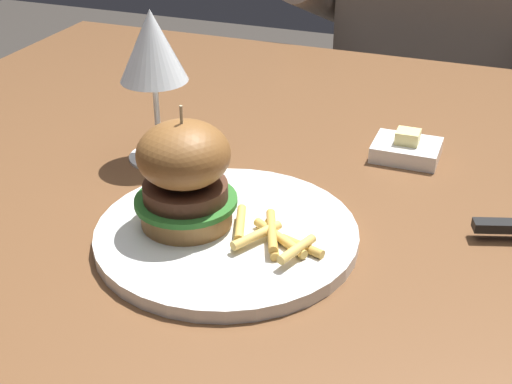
{
  "coord_description": "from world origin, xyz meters",
  "views": [
    {
      "loc": [
        0.16,
        -0.74,
        1.13
      ],
      "look_at": [
        -0.06,
        -0.15,
        0.78
      ],
      "focal_mm": 50.0,
      "sensor_mm": 36.0,
      "label": 1
    }
  ],
  "objects_px": {
    "wine_glass": "(152,51)",
    "butter_dish": "(406,149)",
    "main_plate": "(227,234)",
    "burger_sandwich": "(185,174)",
    "diner_person": "(423,99)"
  },
  "relations": [
    {
      "from": "butter_dish",
      "to": "diner_person",
      "type": "xyz_separation_m",
      "value": [
        -0.07,
        0.67,
        -0.19
      ]
    },
    {
      "from": "main_plate",
      "to": "burger_sandwich",
      "type": "relative_size",
      "value": 2.09
    },
    {
      "from": "butter_dish",
      "to": "diner_person",
      "type": "bearing_deg",
      "value": 95.78
    },
    {
      "from": "wine_glass",
      "to": "butter_dish",
      "type": "distance_m",
      "value": 0.33
    },
    {
      "from": "burger_sandwich",
      "to": "butter_dish",
      "type": "height_order",
      "value": "burger_sandwich"
    },
    {
      "from": "butter_dish",
      "to": "diner_person",
      "type": "relative_size",
      "value": 0.07
    },
    {
      "from": "burger_sandwich",
      "to": "wine_glass",
      "type": "relative_size",
      "value": 0.68
    },
    {
      "from": "burger_sandwich",
      "to": "diner_person",
      "type": "bearing_deg",
      "value": 83.32
    },
    {
      "from": "wine_glass",
      "to": "butter_dish",
      "type": "height_order",
      "value": "wine_glass"
    },
    {
      "from": "main_plate",
      "to": "butter_dish",
      "type": "xyz_separation_m",
      "value": [
        0.13,
        0.25,
        0.0
      ]
    },
    {
      "from": "burger_sandwich",
      "to": "diner_person",
      "type": "distance_m",
      "value": 0.96
    },
    {
      "from": "diner_person",
      "to": "butter_dish",
      "type": "bearing_deg",
      "value": -84.22
    },
    {
      "from": "burger_sandwich",
      "to": "diner_person",
      "type": "xyz_separation_m",
      "value": [
        0.11,
        0.92,
        -0.24
      ]
    },
    {
      "from": "main_plate",
      "to": "burger_sandwich",
      "type": "distance_m",
      "value": 0.07
    },
    {
      "from": "diner_person",
      "to": "burger_sandwich",
      "type": "bearing_deg",
      "value": -96.68
    }
  ]
}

